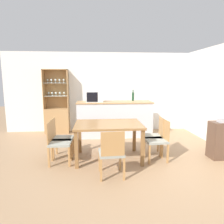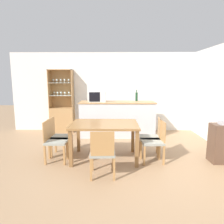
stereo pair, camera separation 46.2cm
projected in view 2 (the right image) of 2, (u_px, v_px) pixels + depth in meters
ground_plane at (116, 161)px, 4.19m from camera, size 18.00×18.00×0.00m
wall_back at (116, 92)px, 6.57m from camera, size 6.80×0.06×2.55m
kitchen_counter at (117, 119)px, 5.97m from camera, size 2.22×0.64×1.04m
display_cabinet at (62, 114)px, 6.50m from camera, size 0.75×0.38×2.00m
dining_table at (105, 128)px, 4.23m from camera, size 1.40×0.97×0.78m
dining_chair_side_right_far at (152, 137)px, 4.40m from camera, size 0.46×0.46×0.86m
dining_chair_head_near at (103, 153)px, 3.47m from camera, size 0.45×0.45×0.86m
dining_chair_side_left_near at (55, 141)px, 4.14m from camera, size 0.44×0.44×0.86m
dining_chair_side_left_far at (59, 137)px, 4.43m from camera, size 0.46×0.46×0.86m
dining_chair_side_right_near at (154, 141)px, 4.12m from camera, size 0.46×0.46×0.86m
microwave at (97, 96)px, 5.86m from camera, size 0.49×0.34×0.31m
wine_bottle at (137, 96)px, 6.06m from camera, size 0.07×0.07×0.34m
telephone at (224, 123)px, 4.00m from camera, size 0.19×0.15×0.11m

